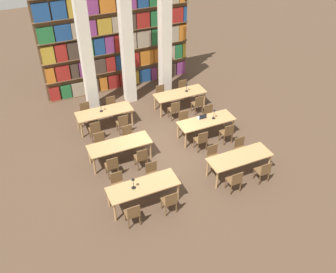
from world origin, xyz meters
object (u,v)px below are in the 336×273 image
object	(u,v)px
reading_table_3	(206,122)
chair_15	(209,115)
chair_20	(174,109)
chair_21	(161,94)
chair_6	(263,171)
chair_11	(128,136)
chair_23	(184,89)
chair_8	(112,166)
chair_9	(101,143)
chair_1	(118,184)
chair_13	(185,121)
desk_lamp_2	(101,105)
chair_18	(122,123)
chair_3	(153,174)
laptop	(202,117)
chair_19	(112,106)
chair_10	(141,157)
chair_14	(227,133)
desk_lamp_0	(133,181)
pillar_right	(165,31)
reading_table_4	(104,113)
reading_table_5	(180,95)
chair_5	(214,156)
chair_17	(86,112)
reading_table_2	(120,146)
desk_lamp_1	(214,112)
pillar_center	(126,37)
reading_table_0	(143,188)
chair_0	(133,213)
chair_2	(170,201)
chair_4	(235,181)
chair_12	(201,140)
chair_7	(241,148)
chair_16	(95,130)
desk_lamp_3	(187,86)
chair_22	(198,104)

from	to	relation	value
reading_table_3	chair_15	size ratio (longest dim) A/B	2.55
chair_20	chair_21	distance (m)	1.38
chair_6	chair_11	world-z (taller)	same
chair_20	chair_23	distance (m)	1.78
chair_8	chair_9	distance (m)	1.38
chair_1	chair_6	bearing A→B (deg)	163.03
chair_13	desk_lamp_2	world-z (taller)	desk_lamp_2
chair_9	chair_18	xyz separation A→B (m)	(1.17, 0.94, 0.00)
chair_3	laptop	size ratio (longest dim) A/B	2.79
chair_8	desk_lamp_2	distance (m)	3.15
chair_15	chair_19	xyz separation A→B (m)	(-3.48, 2.30, 0.00)
chair_10	chair_14	distance (m)	3.56
desk_lamp_0	desk_lamp_2	xyz separation A→B (m)	(0.32, 4.67, 0.01)
chair_9	chair_11	bearing A→B (deg)	-180.00
pillar_right	chair_23	world-z (taller)	pillar_right
reading_table_4	chair_18	xyz separation A→B (m)	(0.52, -0.69, -0.21)
chair_19	desk_lamp_2	distance (m)	1.08
chair_3	chair_18	bearing A→B (deg)	-90.85
desk_lamp_0	reading_table_5	xyz separation A→B (m)	(3.87, 4.69, -0.36)
chair_5	chair_17	bearing A→B (deg)	-54.04
chair_8	chair_23	xyz separation A→B (m)	(4.61, 3.76, 0.00)
reading_table_4	reading_table_2	bearing A→B (deg)	-93.02
chair_11	desk_lamp_1	distance (m)	3.45
reading_table_2	chair_9	distance (m)	0.89
pillar_center	laptop	xyz separation A→B (m)	(1.67, -3.76, -2.18)
reading_table_0	chair_14	size ratio (longest dim) A/B	2.55
laptop	chair_1	bearing A→B (deg)	24.69
chair_6	chair_18	distance (m)	5.82
chair_11	chair_21	world-z (taller)	same
chair_13	chair_0	bearing A→B (deg)	46.17
chair_2	desk_lamp_2	world-z (taller)	desk_lamp_2
desk_lamp_0	chair_4	xyz separation A→B (m)	(3.23, -0.76, -0.56)
reading_table_2	chair_13	distance (m)	3.07
chair_5	chair_12	size ratio (longest dim) A/B	1.00
chair_7	chair_16	world-z (taller)	same
chair_2	chair_18	size ratio (longest dim) A/B	1.00
chair_0	chair_23	bearing A→B (deg)	52.34
reading_table_5	chair_17	bearing A→B (deg)	171.01
chair_0	reading_table_2	distance (m)	3.10
chair_6	desk_lamp_3	distance (m)	5.50
reading_table_3	chair_15	distance (m)	0.91
pillar_center	chair_11	distance (m)	4.34
laptop	chair_18	xyz separation A→B (m)	(-2.84, 1.39, -0.33)
chair_14	chair_23	bearing A→B (deg)	90.51
chair_3	reading_table_2	xyz separation A→B (m)	(-0.60, 1.65, 0.21)
pillar_right	chair_3	xyz separation A→B (m)	(-2.98, -5.64, -2.51)
chair_3	chair_12	distance (m)	2.58
reading_table_0	chair_17	xyz separation A→B (m)	(-0.48, 5.35, -0.21)
chair_22	chair_9	bearing A→B (deg)	-167.89
chair_10	desk_lamp_3	world-z (taller)	desk_lamp_3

